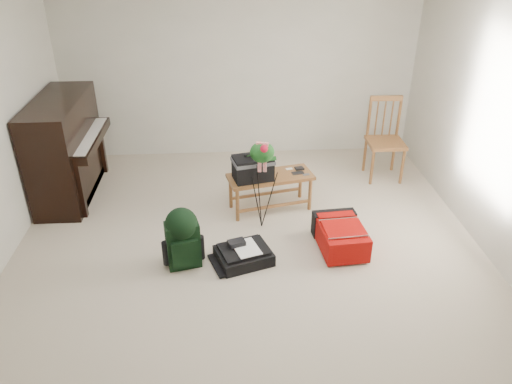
{
  "coord_description": "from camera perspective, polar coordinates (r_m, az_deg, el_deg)",
  "views": [
    {
      "loc": [
        -0.2,
        -4.19,
        3.13
      ],
      "look_at": [
        0.09,
        0.35,
        0.62
      ],
      "focal_mm": 35.0,
      "sensor_mm": 36.0,
      "label": 1
    }
  ],
  "objects": [
    {
      "name": "ceiling",
      "position": [
        4.24,
        -0.96,
        20.38
      ],
      "size": [
        5.0,
        5.5,
        0.01
      ],
      "primitive_type": "cube",
      "color": "white",
      "rests_on": "wall_back"
    },
    {
      "name": "floor",
      "position": [
        5.24,
        -0.73,
        -7.8
      ],
      "size": [
        5.0,
        5.5,
        0.01
      ],
      "primitive_type": "cube",
      "color": "#B9AC95",
      "rests_on": "ground"
    },
    {
      "name": "red_suitcase",
      "position": [
        5.45,
        9.52,
        -4.66
      ],
      "size": [
        0.51,
        0.71,
        0.29
      ],
      "rotation": [
        0.0,
        0.0,
        0.08
      ],
      "color": "#BD0C08",
      "rests_on": "floor"
    },
    {
      "name": "flower_stand",
      "position": [
        5.51,
        0.68,
        0.72
      ],
      "size": [
        0.41,
        0.41,
        1.08
      ],
      "rotation": [
        0.0,
        0.0,
        -0.25
      ],
      "color": "black",
      "rests_on": "floor"
    },
    {
      "name": "green_backpack",
      "position": [
        5.02,
        -8.43,
        -4.93
      ],
      "size": [
        0.37,
        0.34,
        0.66
      ],
      "rotation": [
        0.0,
        0.0,
        0.23
      ],
      "color": "black",
      "rests_on": "floor"
    },
    {
      "name": "bench",
      "position": [
        5.83,
        0.19,
        2.62
      ],
      "size": [
        1.07,
        0.62,
        0.77
      ],
      "rotation": [
        0.0,
        0.0,
        0.23
      ],
      "color": "brown",
      "rests_on": "floor"
    },
    {
      "name": "dining_chair",
      "position": [
        6.89,
        14.52,
        5.78
      ],
      "size": [
        0.48,
        0.48,
        1.09
      ],
      "rotation": [
        0.0,
        0.0,
        -0.02
      ],
      "color": "brown",
      "rests_on": "floor"
    },
    {
      "name": "piano",
      "position": [
        6.63,
        -20.83,
        4.49
      ],
      "size": [
        0.71,
        1.5,
        1.25
      ],
      "color": "black",
      "rests_on": "floor"
    },
    {
      "name": "wall_back",
      "position": [
        7.2,
        -1.97,
        13.75
      ],
      "size": [
        5.0,
        0.04,
        2.5
      ],
      "primitive_type": "cube",
      "color": "silver",
      "rests_on": "floor"
    },
    {
      "name": "wall_right",
      "position": [
        5.33,
        27.22,
        4.95
      ],
      "size": [
        0.04,
        5.5,
        2.5
      ],
      "primitive_type": "cube",
      "color": "silver",
      "rests_on": "floor"
    },
    {
      "name": "black_duffel",
      "position": [
        5.18,
        -1.43,
        -7.13
      ],
      "size": [
        0.64,
        0.58,
        0.22
      ],
      "rotation": [
        0.0,
        0.0,
        0.33
      ],
      "color": "black",
      "rests_on": "floor"
    }
  ]
}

